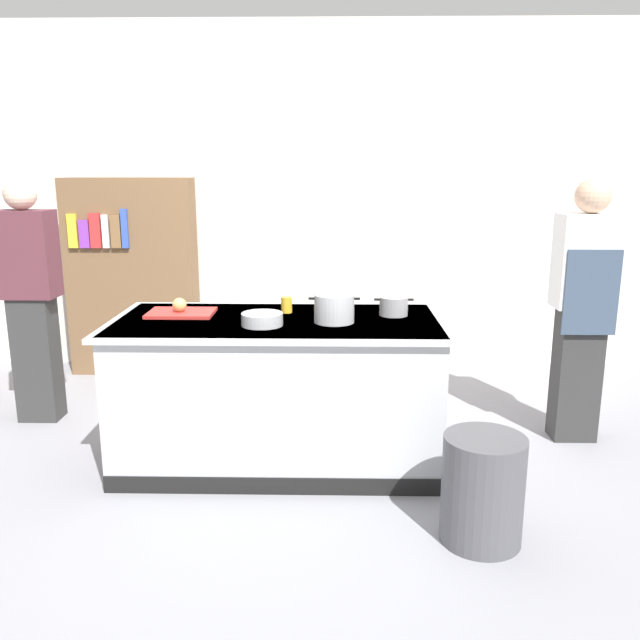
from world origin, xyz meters
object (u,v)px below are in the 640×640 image
Objects in this scene: mixing_bowl at (262,319)px; person_guest at (31,295)px; juice_cup at (287,305)px; bookshelf at (133,277)px; trash_bin at (483,489)px; person_chef at (583,305)px; stock_pot at (334,308)px; onion at (179,305)px; sauce_pan at (394,306)px.

person_guest reaches higher than mixing_bowl.
bookshelf reaches higher than juice_cup.
person_chef is at bearing 54.76° from trash_bin.
stock_pot is 1.67m from person_chef.
bookshelf is at bearing 49.67° from person_chef.
onion is at bearing 169.57° from stock_pot.
juice_cup is (-0.66, 0.06, -0.01)m from sauce_pan.
bookshelf is (0.37, 1.15, -0.06)m from person_guest.
person_guest reaches higher than stock_pot.
mixing_bowl is 0.36m from juice_cup.
sauce_pan is 0.45× the size of trash_bin.
trash_bin is at bearing 127.36° from person_chef.
mixing_bowl is 1.89m from person_guest.
mixing_bowl is 0.14× the size of person_chef.
onion is 1.31m from sauce_pan.
person_guest reaches higher than bookshelf.
mixing_bowl is at bearing -26.02° from onion.
person_guest is (-3.73, 0.27, -0.00)m from person_chef.
person_chef and person_guest have the same top height.
trash_bin is at bearing -70.62° from sauce_pan.
onion is 0.05× the size of person_chef.
sauce_pan is 0.14× the size of person_chef.
sauce_pan is (0.36, 0.19, -0.03)m from stock_pot.
stock_pot is at bearing -40.40° from juice_cup.
trash_bin is at bearing -32.88° from mixing_bowl.
person_guest is at bearing 155.25° from onion.
person_guest reaches higher than trash_bin.
bookshelf is (-1.46, 1.61, -0.10)m from juice_cup.
stock_pot reaches higher than onion.
bookshelf reaches higher than stock_pot.
person_guest is at bearing -107.63° from bookshelf.
stock_pot is at bearing 87.95° from person_chef.
juice_cup is 1.62m from trash_bin.
bookshelf is (-3.36, 1.42, -0.06)m from person_chef.
trash_bin is 1.67m from person_chef.
juice_cup is at bearing 78.28° from person_chef.
person_chef is at bearing 78.83° from person_guest.
person_guest is 1.21m from bookshelf.
person_chef is (2.02, 0.53, -0.02)m from mixing_bowl.
bookshelf is at bearing 132.69° from trash_bin.
sauce_pan is at bearing 19.77° from mixing_bowl.
juice_cup is (0.12, 0.34, 0.01)m from mixing_bowl.
bookshelf is at bearing 155.41° from person_guest.
person_chef reaches higher than onion.
bookshelf reaches higher than trash_bin.
person_chef reaches higher than juice_cup.
trash_bin is 3.70m from bookshelf.
onion is at bearing 78.56° from person_chef.
person_guest is (-1.71, 0.80, -0.02)m from mixing_bowl.
trash_bin is 0.31× the size of person_chef.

